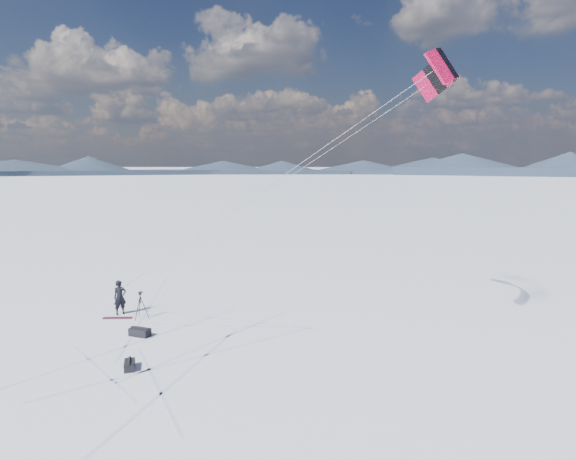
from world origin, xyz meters
The scene contains 9 objects.
ground centered at (0.00, 0.00, 0.00)m, with size 1800.00×1800.00×0.00m, color white.
horizon_hills centered at (0.00, 0.00, 3.15)m, with size 704.84×706.81×8.09m.
snow_tracks centered at (-0.56, -0.72, 0.00)m, with size 17.62×14.39×0.01m.
snowkiter centered at (-1.85, 1.59, 0.00)m, with size 0.65×0.42×1.77m, color black.
snowboard centered at (-1.50, 1.05, 0.02)m, with size 1.44×0.27×0.04m, color maroon.
tripod centered at (-0.43, 1.56, 0.89)m, with size 0.72×0.63×1.38m.
gear_bag_a centered at (1.30, -0.32, 0.19)m, with size 0.98×0.54×0.42m.
gear_bag_b centered at (3.47, -3.12, 0.16)m, with size 0.81×0.83×0.36m.
power_kite centered at (12.66, 6.06, 11.47)m, with size 15.83×7.19×11.09m.
Camera 1 is at (16.57, -15.77, 7.67)m, focal length 30.00 mm.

